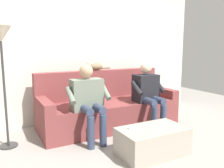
{
  "coord_description": "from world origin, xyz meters",
  "views": [
    {
      "loc": [
        1.72,
        3.27,
        1.33
      ],
      "look_at": [
        0.0,
        0.02,
        0.75
      ],
      "focal_mm": 36.85,
      "sensor_mm": 36.0,
      "label": 1
    }
  ],
  "objects": [
    {
      "name": "floor_lamp",
      "position": [
        1.59,
        0.0,
        1.35
      ],
      "size": [
        0.27,
        0.27,
        1.61
      ],
      "color": "#2D2D2D",
      "rests_on": "ground"
    },
    {
      "name": "person_right_seated",
      "position": [
        0.53,
        0.3,
        0.63
      ],
      "size": [
        0.61,
        0.52,
        1.1
      ],
      "color": "slate",
      "rests_on": "ground"
    },
    {
      "name": "back_wall",
      "position": [
        0.0,
        -0.73,
        1.27
      ],
      "size": [
        4.46,
        0.06,
        2.54
      ],
      "primitive_type": "cube",
      "color": "beige",
      "rests_on": "ground"
    },
    {
      "name": "coffee_table",
      "position": [
        0.0,
        1.1,
        0.17
      ],
      "size": [
        0.85,
        0.5,
        0.34
      ],
      "color": "#A89E8E",
      "rests_on": "ground"
    },
    {
      "name": "person_left_seated",
      "position": [
        -0.53,
        0.28,
        0.62
      ],
      "size": [
        0.53,
        0.55,
        1.1
      ],
      "color": "black",
      "rests_on": "ground"
    },
    {
      "name": "ground_plane",
      "position": [
        0.0,
        0.6,
        0.0
      ],
      "size": [
        8.0,
        8.0,
        0.0
      ],
      "primitive_type": "plane",
      "color": "gray"
    },
    {
      "name": "remote_white",
      "position": [
        0.23,
        0.98,
        0.35
      ],
      "size": [
        0.12,
        0.06,
        0.02
      ],
      "primitive_type": "cube",
      "rotation": [
        0.0,
        0.0,
        0.24
      ],
      "color": "white",
      "rests_on": "coffee_table"
    },
    {
      "name": "cat_on_backrest",
      "position": [
        0.11,
        -0.44,
        1.0
      ],
      "size": [
        0.49,
        0.15,
        0.14
      ],
      "color": "#756047",
      "rests_on": "couch"
    },
    {
      "name": "couch",
      "position": [
        0.0,
        -0.15,
        0.31
      ],
      "size": [
        2.31,
        0.87,
        0.93
      ],
      "color": "brown",
      "rests_on": "ground"
    }
  ]
}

